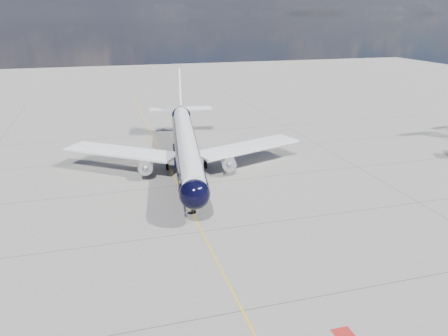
# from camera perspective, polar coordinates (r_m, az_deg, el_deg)

# --- Properties ---
(ground) EXTENTS (320.00, 320.00, 0.00)m
(ground) POSITION_cam_1_polar(r_m,az_deg,el_deg) (69.55, -6.70, -0.85)
(ground) COLOR gray
(ground) RESTS_ON ground
(taxiway_centerline) EXTENTS (0.16, 160.00, 0.01)m
(taxiway_centerline) POSITION_cam_1_polar(r_m,az_deg,el_deg) (64.95, -5.95, -2.32)
(taxiway_centerline) COLOR #EFB00C
(taxiway_centerline) RESTS_ON ground
(red_marking) EXTENTS (1.60, 1.60, 0.01)m
(red_marking) POSITION_cam_1_polar(r_m,az_deg,el_deg) (38.27, 15.38, -20.21)
(red_marking) COLOR maroon
(red_marking) RESTS_ON ground
(main_airliner) EXTENTS (39.06, 47.95, 13.88)m
(main_airliner) POSITION_cam_1_polar(r_m,az_deg,el_deg) (70.97, -5.02, 3.29)
(main_airliner) COLOR black
(main_airliner) RESTS_ON ground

